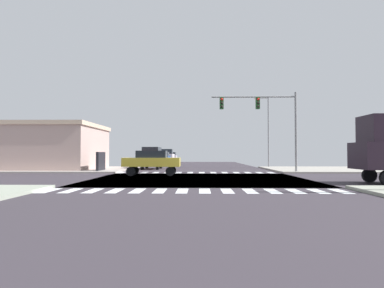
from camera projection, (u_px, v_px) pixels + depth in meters
name	position (u px, v px, depth m)	size (l,w,h in m)	color
ground	(199.00, 179.00, 22.53)	(90.00, 90.00, 0.05)	#352F36
sidewalk_corner_ne	(329.00, 169.00, 34.27)	(12.00, 12.00, 0.14)	#A09B91
sidewalk_corner_nw	(71.00, 169.00, 34.77)	(12.00, 12.00, 0.14)	#A79E96
crosswalk_near	(193.00, 191.00, 15.24)	(13.50, 2.00, 0.01)	white
crosswalk_far	(196.00, 173.00, 29.83)	(13.50, 2.00, 0.01)	white
traffic_signal_mast	(263.00, 113.00, 29.38)	(7.32, 0.55, 6.94)	gray
street_lamp	(266.00, 126.00, 39.93)	(1.78, 0.32, 8.24)	gray
bank_building	(36.00, 147.00, 35.06)	(14.37, 9.88, 4.64)	#BD9E95
sedan_nearside_1	(152.00, 161.00, 26.13)	(4.30, 1.80, 1.88)	black
pickup_crossing_1	(167.00, 156.00, 54.08)	(2.00, 5.10, 2.35)	black
sedan_queued_2	(163.00, 157.00, 47.84)	(1.80, 4.30, 1.88)	black
suv_trailing_2	(152.00, 156.00, 36.57)	(1.96, 4.60, 2.34)	black
sedan_middle_3	(171.00, 156.00, 62.68)	(1.80, 4.30, 1.88)	black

